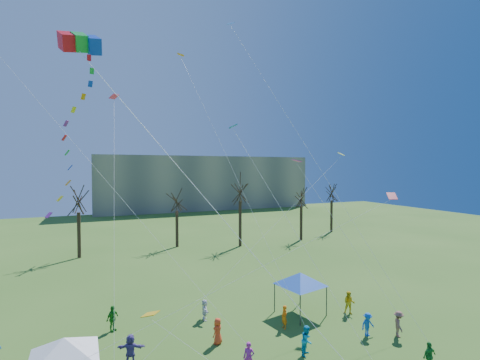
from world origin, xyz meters
name	(u,v)px	position (x,y,z in m)	size (l,w,h in m)	color
distant_building	(205,183)	(22.00, 82.00, 7.50)	(60.00, 14.00, 15.00)	gray
bare_tree_row	(156,203)	(0.78, 35.50, 6.76)	(66.77, 9.37, 10.53)	black
big_box_kite	(80,135)	(-7.37, 5.63, 13.14)	(6.65, 5.39, 20.71)	red
canopy_tent_white	(64,348)	(-8.27, 6.74, 2.82)	(4.43, 4.43, 3.32)	#3F3F44
canopy_tent_blue	(300,279)	(8.11, 10.88, 2.82)	(4.35, 4.35, 3.33)	#3F3F44
festival_crowd	(223,351)	(0.02, 6.70, 0.86)	(26.26, 14.40, 1.83)	red
small_kites_aloft	(206,140)	(0.23, 10.59, 13.53)	(29.41, 19.55, 33.44)	#FFAB0D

